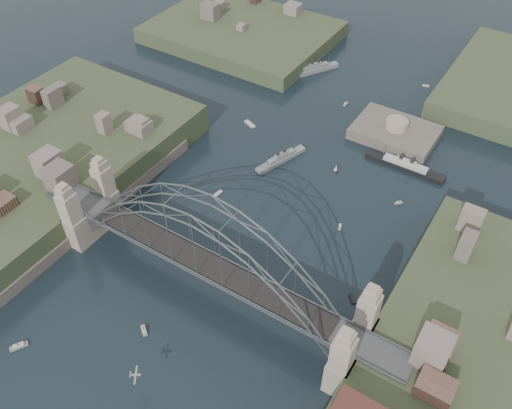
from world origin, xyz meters
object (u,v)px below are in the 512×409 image
at_px(naval_cruiser_far, 315,69).
at_px(ocean_liner, 405,166).
at_px(fort_island, 394,138).
at_px(bridge, 205,251).
at_px(naval_cruiser_near, 281,159).

xyz_separation_m(naval_cruiser_far, ocean_liner, (42.32, -30.19, -0.09)).
height_order(fort_island, ocean_liner, fort_island).
bearing_deg(naval_cruiser_far, fort_island, -28.35).
distance_m(bridge, ocean_liner, 62.84).
bearing_deg(bridge, ocean_liner, 71.66).
bearing_deg(ocean_liner, fort_island, 123.20).
relative_size(naval_cruiser_near, naval_cruiser_far, 0.99).
distance_m(bridge, fort_island, 72.14).
xyz_separation_m(bridge, naval_cruiser_far, (-22.88, 88.82, -11.44)).
bearing_deg(naval_cruiser_far, naval_cruiser_near, -72.70).
relative_size(bridge, fort_island, 3.82).
height_order(bridge, fort_island, bridge).
distance_m(naval_cruiser_near, naval_cruiser_far, 46.88).
bearing_deg(naval_cruiser_far, ocean_liner, -35.50).
distance_m(fort_island, naval_cruiser_far, 39.65).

